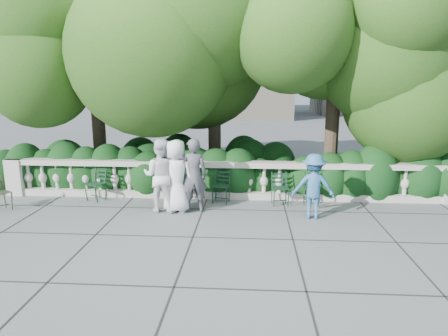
# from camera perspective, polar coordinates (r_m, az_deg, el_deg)

# --- Properties ---
(ground) EXTENTS (90.00, 90.00, 0.00)m
(ground) POSITION_cam_1_polar(r_m,az_deg,el_deg) (9.04, -0.43, -7.56)
(ground) COLOR #53565A
(ground) RESTS_ON ground
(balustrade) EXTENTS (12.00, 0.44, 1.00)m
(balustrade) POSITION_cam_1_polar(r_m,az_deg,el_deg) (10.62, 0.29, -1.79)
(balustrade) COLOR #9E998E
(balustrade) RESTS_ON ground
(shrub_hedge) EXTENTS (15.00, 2.60, 1.70)m
(shrub_hedge) POSITION_cam_1_polar(r_m,az_deg,el_deg) (11.90, 0.65, -2.65)
(shrub_hedge) COLOR black
(shrub_hedge) RESTS_ON ground
(tree_canopy) EXTENTS (15.04, 6.52, 6.78)m
(tree_canopy) POSITION_cam_1_polar(r_m,az_deg,el_deg) (11.71, 4.25, 16.63)
(tree_canopy) COLOR #3F3023
(tree_canopy) RESTS_ON ground
(chair_a) EXTENTS (0.60, 0.62, 0.84)m
(chair_a) POSITION_cam_1_polar(r_m,az_deg,el_deg) (10.97, -18.28, -4.60)
(chair_a) COLOR black
(chair_a) RESTS_ON ground
(chair_b) EXTENTS (0.53, 0.56, 0.84)m
(chair_b) POSITION_cam_1_polar(r_m,az_deg,el_deg) (10.36, -4.66, -5.00)
(chair_b) COLOR black
(chair_b) RESTS_ON ground
(chair_c) EXTENTS (0.56, 0.58, 0.84)m
(chair_c) POSITION_cam_1_polar(r_m,az_deg,el_deg) (10.38, -6.11, -4.99)
(chair_c) COLOR black
(chair_c) RESTS_ON ground
(chair_d) EXTENTS (0.50, 0.53, 0.84)m
(chair_d) POSITION_cam_1_polar(r_m,az_deg,el_deg) (10.12, 8.12, -5.50)
(chair_d) COLOR black
(chair_d) RESTS_ON ground
(chair_e) EXTENTS (0.51, 0.55, 0.84)m
(chair_e) POSITION_cam_1_polar(r_m,az_deg,el_deg) (10.22, -0.61, -5.19)
(chair_e) COLOR black
(chair_e) RESTS_ON ground
(chair_f) EXTENTS (0.48, 0.52, 0.84)m
(chair_f) POSITION_cam_1_polar(r_m,az_deg,el_deg) (10.31, 12.36, -5.33)
(chair_f) COLOR black
(chair_f) RESTS_ON ground
(chair_weathered) EXTENTS (0.64, 0.62, 0.84)m
(chair_weathered) POSITION_cam_1_polar(r_m,az_deg,el_deg) (11.01, -28.82, -5.48)
(chair_weathered) COLOR black
(chair_weathered) RESTS_ON ground
(person_businessman) EXTENTS (0.96, 0.73, 1.75)m
(person_businessman) POSITION_cam_1_polar(r_m,az_deg,el_deg) (9.52, -6.82, -1.15)
(person_businessman) COLOR silver
(person_businessman) RESTS_ON ground
(person_woman_grey) EXTENTS (0.71, 0.52, 1.78)m
(person_woman_grey) POSITION_cam_1_polar(r_m,az_deg,el_deg) (9.46, -4.37, -1.07)
(person_woman_grey) COLOR #434449
(person_woman_grey) RESTS_ON ground
(person_casual_man) EXTENTS (0.91, 0.74, 1.76)m
(person_casual_man) POSITION_cam_1_polar(r_m,az_deg,el_deg) (9.60, -9.03, -1.07)
(person_casual_man) COLOR silver
(person_casual_man) RESTS_ON ground
(person_older_blue) EXTENTS (0.99, 0.60, 1.49)m
(person_older_blue) POSITION_cam_1_polar(r_m,az_deg,el_deg) (9.25, 12.65, -2.57)
(person_older_blue) COLOR #2D5C87
(person_older_blue) RESTS_ON ground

